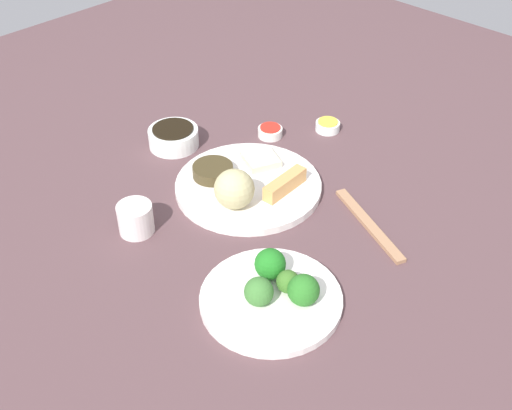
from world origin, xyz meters
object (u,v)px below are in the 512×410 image
Objects in this scene: soy_sauce_bowl at (174,138)px; sauce_ramekin_hot_mustard at (328,126)px; broccoli_plate at (271,299)px; teacup at (136,219)px; sauce_ramekin_sweet_and_sour at (270,132)px; main_plate at (248,186)px; chopsticks_pair at (369,224)px.

sauce_ramekin_hot_mustard is at bearing -125.17° from soy_sauce_bowl.
teacup reaches higher than broccoli_plate.
sauce_ramekin_sweet_and_sour is at bearing -125.21° from soy_sauce_bowl.
sauce_ramekin_hot_mustard is 0.53m from teacup.
sauce_ramekin_hot_mustard is (0.28, -0.49, 0.00)m from broccoli_plate.
sauce_ramekin_hot_mustard is (0.03, -0.29, 0.00)m from main_plate.
broccoli_plate reaches higher than chopsticks_pair.
soy_sauce_bowl is 1.98× the size of sauce_ramekin_sweet_and_sour.
teacup reaches higher than main_plate.
broccoli_plate is 0.52m from sauce_ramekin_sweet_and_sour.
sauce_ramekin_hot_mustard is at bearing -93.13° from teacup.
teacup is at bearing 7.84° from broccoli_plate.
sauce_ramekin_hot_mustard is 0.35m from chopsticks_pair.
soy_sauce_bowl reaches higher than broccoli_plate.
main_plate reaches higher than broccoli_plate.
chopsticks_pair is (-0.25, -0.08, -0.00)m from main_plate.
soy_sauce_bowl reaches higher than sauce_ramekin_hot_mustard.
soy_sauce_bowl reaches higher than chopsticks_pair.
main_plate is 1.31× the size of chopsticks_pair.
soy_sauce_bowl is at bearing -22.21° from broccoli_plate.
chopsticks_pair is (-0.28, 0.21, -0.01)m from sauce_ramekin_hot_mustard.
soy_sauce_bowl is (0.48, -0.20, 0.01)m from broccoli_plate.
broccoli_plate is 4.23× the size of sauce_ramekin_sweet_and_sour.
sauce_ramekin_sweet_and_sour is at bearing 54.90° from sauce_ramekin_hot_mustard.
chopsticks_pair is (-0.30, -0.32, -0.03)m from teacup.
sauce_ramekin_hot_mustard is (-0.08, -0.11, 0.00)m from sauce_ramekin_sweet_and_sour.
sauce_ramekin_hot_mustard reaches higher than broccoli_plate.
broccoli_plate is 0.27m from chopsticks_pair.
soy_sauce_bowl is 0.49× the size of chopsticks_pair.
sauce_ramekin_sweet_and_sour is (-0.13, -0.18, -0.01)m from soy_sauce_bowl.
teacup is (-0.18, 0.24, 0.01)m from soy_sauce_bowl.
broccoli_plate is 0.31m from teacup.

